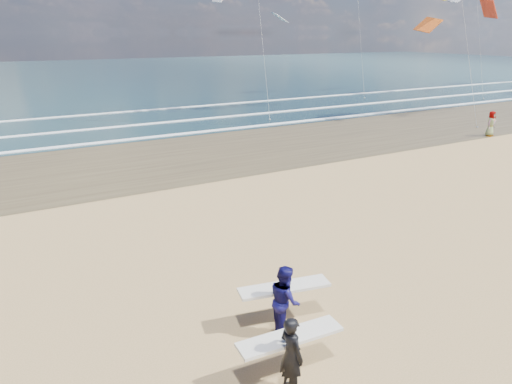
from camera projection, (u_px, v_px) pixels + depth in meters
wet_sand_strip at (373, 129)px, 33.33m from camera, size 220.00×12.00×0.01m
ocean at (155, 74)px, 78.03m from camera, size 220.00×100.00×0.02m
foam_breakers at (297, 109)px, 41.68m from camera, size 220.00×11.70×0.05m
surfer_near at (291, 352)px, 8.76m from camera, size 2.23×0.99×1.65m
surfer_far at (285, 299)px, 10.45m from camera, size 2.26×1.31×1.72m
beachgoer_0 at (491, 124)px, 30.69m from camera, size 0.91×0.69×1.69m
kite_0 at (465, 24)px, 34.03m from camera, size 8.03×4.98×11.57m
kite_1 at (261, 29)px, 36.87m from camera, size 6.84×4.85×11.87m
kite_2 at (478, 18)px, 48.01m from camera, size 6.89×4.86×13.95m
kite_5 at (360, 26)px, 48.58m from camera, size 4.94×4.64×13.91m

